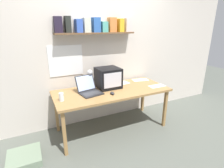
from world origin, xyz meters
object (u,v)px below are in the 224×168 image
Objects in this scene: corner_desk at (112,93)px; printed_handout at (140,80)px; loose_paper_near_laptop at (157,86)px; floor_cushion at (24,158)px; computer_mouse at (112,93)px; loose_paper_near_monitor at (123,83)px; laptop at (89,89)px; juice_glass at (61,97)px; desk_lamp at (90,76)px; crt_monitor at (108,78)px.

corner_desk is 0.76m from printed_handout.
loose_paper_near_laptop is 2.23m from floor_cushion.
computer_mouse is 0.57m from loose_paper_near_monitor.
printed_handout is at bearing 12.39° from floor_cushion.
laptop is 3.48× the size of juice_glass.
corner_desk is 15.76× the size of juice_glass.
loose_paper_near_monitor is at bearing 14.29° from desk_lamp.
computer_mouse is 0.47× the size of loose_paper_near_monitor.
computer_mouse is 0.90m from printed_handout.
corner_desk is 4.85× the size of crt_monitor.
juice_glass is at bearing -173.63° from laptop.
laptop is at bearing 14.04° from floor_cushion.
juice_glass is at bearing -165.00° from crt_monitor.
crt_monitor is at bearing 91.75° from corner_desk.
desk_lamp reaches higher than loose_paper_near_monitor.
loose_paper_near_laptop is at bearing -7.01° from desk_lamp.
printed_handout is at bearing 7.12° from crt_monitor.
juice_glass is (-0.43, -0.13, -0.01)m from laptop.
crt_monitor is 1.32× the size of loose_paper_near_laptop.
loose_paper_near_laptop is 0.42m from printed_handout.
crt_monitor reaches higher than floor_cushion.
computer_mouse is at bearing -46.17° from laptop.
desk_lamp is 0.48m from computer_mouse.
juice_glass is at bearing -173.74° from corner_desk.
laptop is 1.27× the size of desk_lamp.
loose_paper_near_laptop is at bearing -20.99° from laptop.
computer_mouse is at bearing -134.71° from loose_paper_near_monitor.
desk_lamp is 1.02m from printed_handout.
juice_glass is at bearing 173.77° from computer_mouse.
juice_glass reaches higher than loose_paper_near_laptop.
juice_glass is 1.56m from printed_handout.
corner_desk is at bearing 66.06° from computer_mouse.
floor_cushion is at bearing -166.89° from crt_monitor.
crt_monitor is at bearing 77.43° from computer_mouse.
corner_desk is at bearing 167.98° from loose_paper_near_laptop.
computer_mouse reaches higher than corner_desk.
printed_handout reaches higher than floor_cushion.
loose_paper_near_monitor is (-0.44, 0.40, 0.00)m from loose_paper_near_laptop.
juice_glass is 0.48× the size of loose_paper_near_monitor.
floor_cushion is (-0.56, -0.11, -0.71)m from juice_glass.
floor_cushion is (-0.99, -0.25, -0.72)m from laptop.
loose_paper_near_monitor is at bearing 138.05° from loose_paper_near_laptop.
juice_glass is at bearing -135.93° from desk_lamp.
corner_desk is 4.53× the size of laptop.
computer_mouse is (-0.07, -0.31, -0.15)m from crt_monitor.
juice_glass is 0.91m from floor_cushion.
loose_paper_near_laptop is (0.77, -0.31, -0.16)m from crt_monitor.
floor_cushion is (-1.29, -0.04, -0.67)m from computer_mouse.
loose_paper_near_laptop is 0.89× the size of printed_handout.
loose_paper_near_monitor is at bearing 35.94° from corner_desk.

